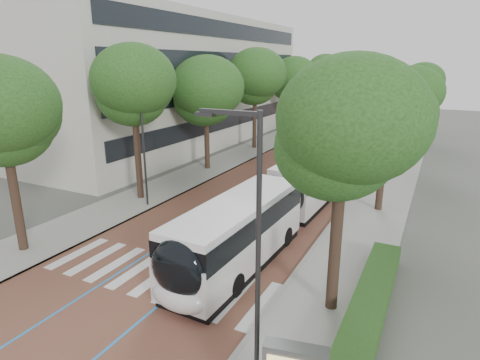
{
  "coord_description": "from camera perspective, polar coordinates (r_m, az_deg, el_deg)",
  "views": [
    {
      "loc": [
        10.59,
        -11.62,
        9.19
      ],
      "look_at": [
        0.27,
        8.98,
        2.4
      ],
      "focal_mm": 30.0,
      "sensor_mm": 36.0,
      "label": 1
    }
  ],
  "objects": [
    {
      "name": "lamp_post_left",
      "position": [
        26.25,
        -13.56,
        4.82
      ],
      "size": [
        0.14,
        0.14,
        8.0
      ],
      "primitive_type": "cylinder",
      "color": "#2C2C2E",
      "rests_on": "sidewalk_left"
    },
    {
      "name": "streetlight_near",
      "position": [
        10.45,
        1.72,
        -8.32
      ],
      "size": [
        1.82,
        0.2,
        8.0
      ],
      "color": "#2C2C2E",
      "rests_on": "sidewalk_right"
    },
    {
      "name": "bus_queued_1",
      "position": [
        49.64,
        17.97,
        6.86
      ],
      "size": [
        3.34,
        12.54,
        3.2
      ],
      "rotation": [
        0.0,
        0.0,
        -0.07
      ],
      "color": "silver",
      "rests_on": "ground"
    },
    {
      "name": "office_building",
      "position": [
        49.78,
        -10.87,
        13.62
      ],
      "size": [
        18.11,
        40.0,
        14.0
      ],
      "color": "#AEABA1",
      "rests_on": "ground"
    },
    {
      "name": "streetlight_far",
      "position": [
        34.13,
        19.92,
        8.09
      ],
      "size": [
        1.82,
        0.2,
        8.0
      ],
      "color": "#2C2C2E",
      "rests_on": "sidewalk_right"
    },
    {
      "name": "lead_bus",
      "position": [
        21.76,
        4.67,
        -3.98
      ],
      "size": [
        3.17,
        18.47,
        3.2
      ],
      "rotation": [
        0.0,
        0.0,
        -0.04
      ],
      "color": "black",
      "rests_on": "ground"
    },
    {
      "name": "lane_line_right",
      "position": [
        53.19,
        16.57,
        5.82
      ],
      "size": [
        0.12,
        126.0,
        0.01
      ],
      "primitive_type": "cube",
      "color": "#287DC8",
      "rests_on": "road"
    },
    {
      "name": "bus_queued_0",
      "position": [
        36.2,
        14.32,
        3.84
      ],
      "size": [
        3.1,
        12.5,
        3.2
      ],
      "rotation": [
        0.0,
        0.0,
        -0.05
      ],
      "color": "silver",
      "rests_on": "ground"
    },
    {
      "name": "kerb_left",
      "position": [
        54.86,
        9.14,
        6.63
      ],
      "size": [
        0.2,
        140.0,
        0.14
      ],
      "primitive_type": "cube",
      "color": "gray",
      "rests_on": "ground"
    },
    {
      "name": "sidewalk_left",
      "position": [
        55.45,
        7.26,
        6.81
      ],
      "size": [
        4.0,
        140.0,
        0.12
      ],
      "primitive_type": "cube",
      "color": "gray",
      "rests_on": "ground"
    },
    {
      "name": "trees_left",
      "position": [
        42.76,
        1.6,
        13.55
      ],
      "size": [
        6.2,
        60.57,
        10.1
      ],
      "color": "black",
      "rests_on": "ground"
    },
    {
      "name": "zebra_crossing",
      "position": [
        18.74,
        -11.5,
        -13.22
      ],
      "size": [
        10.55,
        3.6,
        0.01
      ],
      "color": "silver",
      "rests_on": "ground"
    },
    {
      "name": "ground",
      "position": [
        18.21,
        -13.99,
        -14.43
      ],
      "size": [
        160.0,
        160.0,
        0.0
      ],
      "primitive_type": "plane",
      "color": "#51544C",
      "rests_on": "ground"
    },
    {
      "name": "kerb_right",
      "position": [
        52.66,
        20.86,
        5.36
      ],
      "size": [
        0.2,
        140.0,
        0.14
      ],
      "primitive_type": "cube",
      "color": "gray",
      "rests_on": "ground"
    },
    {
      "name": "sidewalk_right",
      "position": [
        52.51,
        22.92,
        5.11
      ],
      "size": [
        4.0,
        140.0,
        0.12
      ],
      "primitive_type": "cube",
      "color": "gray",
      "rests_on": "ground"
    },
    {
      "name": "hedge",
      "position": [
        14.57,
        16.52,
        -20.87
      ],
      "size": [
        1.2,
        14.0,
        0.8
      ],
      "primitive_type": "cube",
      "color": "#1D4317",
      "rests_on": "sidewalk_right"
    },
    {
      "name": "trees_right",
      "position": [
        34.28,
        22.05,
        10.25
      ],
      "size": [
        5.47,
        47.1,
        8.95
      ],
      "color": "black",
      "rests_on": "ground"
    },
    {
      "name": "road",
      "position": [
        53.49,
        14.88,
        5.99
      ],
      "size": [
        11.0,
        140.0,
        0.02
      ],
      "primitive_type": "cube",
      "color": "brown",
      "rests_on": "ground"
    },
    {
      "name": "lane_line_left",
      "position": [
        53.83,
        13.21,
        6.18
      ],
      "size": [
        0.12,
        126.0,
        0.01
      ],
      "primitive_type": "cube",
      "color": "#287DC8",
      "rests_on": "road"
    }
  ]
}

